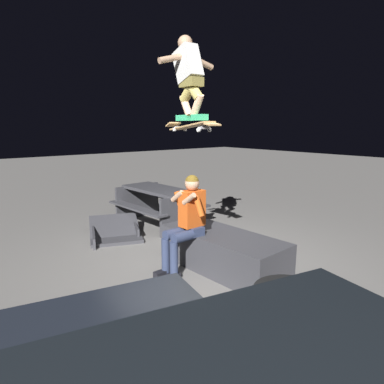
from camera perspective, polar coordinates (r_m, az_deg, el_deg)
ground_plane at (r=5.11m, az=2.46°, el=-12.06°), size 40.00×40.00×0.00m
ledge_box_main at (r=4.90m, az=5.16°, el=-9.89°), size 1.90×0.85×0.52m
person_sitting_on_ledge at (r=4.64m, az=-1.01°, el=-4.53°), size 0.59×0.76×1.35m
skateboard at (r=4.72m, az=-0.11°, el=11.02°), size 1.03×0.25×0.14m
skater_airborne at (r=4.82m, az=-0.53°, el=19.22°), size 0.62×0.89×1.12m
kicker_ramp at (r=6.44m, az=-12.78°, el=-6.77°), size 1.29×1.21×0.40m
picnic_table_back at (r=7.03m, az=-5.62°, el=-1.37°), size 1.78×1.45×0.75m
trash_bin at (r=2.53m, az=15.68°, el=-25.84°), size 0.47×0.47×1.01m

